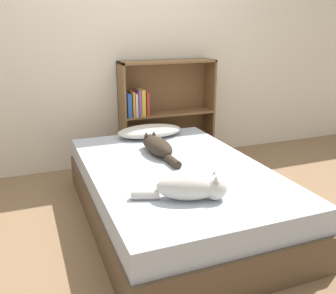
{
  "coord_description": "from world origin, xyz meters",
  "views": [
    {
      "loc": [
        -0.95,
        -2.29,
        1.36
      ],
      "look_at": [
        0.0,
        0.14,
        0.51
      ],
      "focal_mm": 40.0,
      "sensor_mm": 36.0,
      "label": 1
    }
  ],
  "objects_px": {
    "bed": "(175,193)",
    "cat_dark": "(158,146)",
    "bookshelf": "(162,111)",
    "cat_light": "(192,187)",
    "pillow": "(150,131)"
  },
  "relations": [
    {
      "from": "cat_light",
      "to": "bookshelf",
      "type": "height_order",
      "value": "bookshelf"
    },
    {
      "from": "bed",
      "to": "cat_dark",
      "type": "height_order",
      "value": "cat_dark"
    },
    {
      "from": "bed",
      "to": "cat_light",
      "type": "relative_size",
      "value": 3.63
    },
    {
      "from": "bed",
      "to": "pillow",
      "type": "xyz_separation_m",
      "value": [
        0.07,
        0.77,
        0.26
      ]
    },
    {
      "from": "bed",
      "to": "cat_dark",
      "type": "distance_m",
      "value": 0.4
    },
    {
      "from": "bed",
      "to": "bookshelf",
      "type": "xyz_separation_m",
      "value": [
        0.35,
        1.19,
        0.33
      ]
    },
    {
      "from": "cat_dark",
      "to": "bookshelf",
      "type": "bearing_deg",
      "value": -25.69
    },
    {
      "from": "cat_dark",
      "to": "pillow",
      "type": "bearing_deg",
      "value": -14.54
    },
    {
      "from": "cat_light",
      "to": "bookshelf",
      "type": "distance_m",
      "value": 1.77
    },
    {
      "from": "bed",
      "to": "pillow",
      "type": "relative_size",
      "value": 3.26
    },
    {
      "from": "bed",
      "to": "bookshelf",
      "type": "bearing_deg",
      "value": 73.71
    },
    {
      "from": "cat_light",
      "to": "cat_dark",
      "type": "relative_size",
      "value": 0.91
    },
    {
      "from": "cat_light",
      "to": "cat_dark",
      "type": "bearing_deg",
      "value": 105.15
    },
    {
      "from": "pillow",
      "to": "cat_light",
      "type": "xyz_separation_m",
      "value": [
        -0.18,
        -1.29,
        0.02
      ]
    },
    {
      "from": "pillow",
      "to": "bookshelf",
      "type": "bearing_deg",
      "value": 56.79
    }
  ]
}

